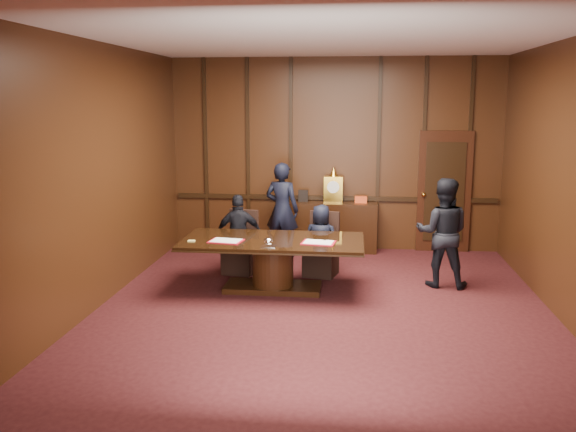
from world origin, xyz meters
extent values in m
plane|color=black|center=(0.00, 0.00, 0.00)|extent=(7.00, 7.00, 0.00)
plane|color=silver|center=(0.00, 0.00, 3.50)|extent=(7.00, 7.00, 0.00)
cube|color=black|center=(0.00, 3.50, 1.75)|extent=(6.00, 0.04, 3.50)
cube|color=black|center=(0.00, -3.50, 1.75)|extent=(6.00, 0.04, 3.50)
cube|color=black|center=(-3.00, 0.00, 1.75)|extent=(0.04, 7.00, 3.50)
cube|color=black|center=(3.00, 0.00, 1.75)|extent=(0.04, 7.00, 3.50)
cube|color=black|center=(0.00, 3.47, 0.95)|extent=(5.90, 0.05, 0.08)
cube|color=black|center=(2.00, 3.46, 1.10)|extent=(0.95, 0.06, 2.20)
sphere|color=gold|center=(1.63, 3.39, 1.05)|extent=(0.08, 0.08, 0.08)
cube|color=black|center=(0.00, 3.26, 0.45)|extent=(1.60, 0.45, 0.90)
cube|color=black|center=(-0.70, 3.26, 0.03)|extent=(0.12, 0.40, 0.06)
cube|color=black|center=(0.70, 3.26, 0.03)|extent=(0.12, 0.40, 0.06)
cube|color=gold|center=(0.00, 3.26, 1.14)|extent=(0.34, 0.18, 0.48)
cylinder|color=white|center=(0.00, 3.16, 1.20)|extent=(0.22, 0.03, 0.22)
cone|color=gold|center=(0.00, 3.26, 1.46)|extent=(0.14, 0.14, 0.16)
cube|color=black|center=(-0.55, 3.28, 1.01)|extent=(0.18, 0.04, 0.22)
cube|color=#E9471B|center=(0.50, 3.28, 0.96)|extent=(0.22, 0.12, 0.12)
cube|color=black|center=(-0.77, 0.79, 0.04)|extent=(1.40, 0.60, 0.08)
cylinder|color=black|center=(-0.77, 0.79, 0.39)|extent=(0.60, 0.60, 0.62)
cube|color=black|center=(-0.77, 0.79, 0.71)|extent=(2.62, 1.32, 0.02)
cube|color=black|center=(-0.77, 0.79, 0.73)|extent=(2.60, 1.30, 0.06)
cube|color=#B51021|center=(-1.42, 0.59, 0.77)|extent=(0.51, 0.40, 0.01)
cube|color=white|center=(-1.42, 0.59, 0.78)|extent=(0.44, 0.34, 0.01)
cube|color=#B51021|center=(-0.10, 0.64, 0.77)|extent=(0.50, 0.39, 0.01)
cube|color=white|center=(-0.10, 0.64, 0.78)|extent=(0.43, 0.33, 0.01)
cube|color=white|center=(-0.77, 0.34, 0.77)|extent=(0.20, 0.14, 0.01)
ellipsoid|color=white|center=(-0.77, 0.34, 0.82)|extent=(0.13, 0.13, 0.10)
cube|color=#EAD972|center=(-1.91, 0.54, 0.77)|extent=(0.10, 0.08, 0.01)
cube|color=black|center=(-1.42, 1.64, 0.23)|extent=(0.55, 0.55, 0.46)
cube|color=black|center=(-1.39, 1.85, 0.72)|extent=(0.48, 0.14, 0.55)
cylinder|color=black|center=(-1.62, 1.44, 0.12)|extent=(0.04, 0.04, 0.23)
cylinder|color=black|center=(-1.22, 1.84, 0.12)|extent=(0.04, 0.04, 0.23)
cube|color=black|center=(-0.12, 1.64, 0.23)|extent=(0.57, 0.57, 0.46)
cube|color=black|center=(-0.08, 1.84, 0.72)|extent=(0.48, 0.16, 0.55)
cylinder|color=black|center=(-0.32, 1.44, 0.12)|extent=(0.04, 0.04, 0.23)
cylinder|color=black|center=(0.08, 1.84, 0.12)|extent=(0.04, 0.04, 0.23)
imported|color=black|center=(-1.42, 1.59, 0.64)|extent=(0.79, 0.43, 1.28)
imported|color=black|center=(-0.12, 1.59, 0.57)|extent=(0.61, 0.45, 1.15)
imported|color=black|center=(-0.88, 2.75, 0.84)|extent=(0.70, 0.56, 1.68)
imported|color=black|center=(1.69, 1.28, 0.81)|extent=(0.87, 0.72, 1.62)
camera|label=1|loc=(0.40, -7.70, 2.75)|focal=38.00mm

